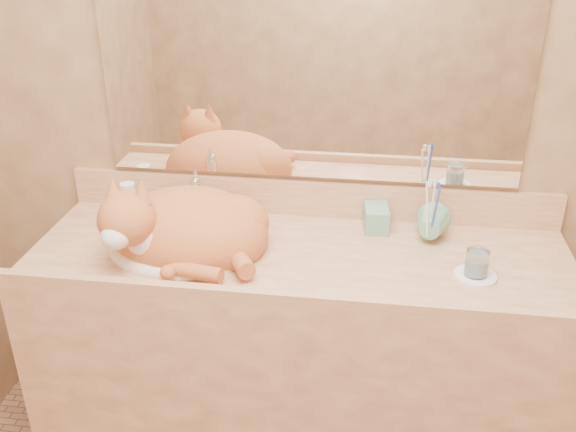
# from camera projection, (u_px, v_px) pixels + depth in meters

# --- Properties ---
(wall_back) EXTENTS (2.40, 0.02, 2.50)m
(wall_back) POSITION_uv_depth(u_px,v_px,m) (311.00, 96.00, 1.96)
(wall_back) COLOR brown
(wall_back) RESTS_ON ground
(vanity_counter) EXTENTS (1.60, 0.55, 0.85)m
(vanity_counter) POSITION_uv_depth(u_px,v_px,m) (298.00, 367.00, 2.08)
(vanity_counter) COLOR #A16B48
(vanity_counter) RESTS_ON floor
(mirror) EXTENTS (1.30, 0.02, 0.80)m
(mirror) POSITION_uv_depth(u_px,v_px,m) (311.00, 50.00, 1.89)
(mirror) COLOR white
(mirror) RESTS_ON wall_back
(sink_basin) EXTENTS (0.50, 0.44, 0.14)m
(sink_basin) POSITION_uv_depth(u_px,v_px,m) (182.00, 229.00, 1.89)
(sink_basin) COLOR white
(sink_basin) RESTS_ON vanity_counter
(faucet) EXTENTS (0.04, 0.12, 0.17)m
(faucet) POSITION_uv_depth(u_px,v_px,m) (196.00, 200.00, 2.03)
(faucet) COLOR silver
(faucet) RESTS_ON vanity_counter
(cat) EXTENTS (0.48, 0.40, 0.26)m
(cat) POSITION_uv_depth(u_px,v_px,m) (182.00, 226.00, 1.87)
(cat) COLOR #B15528
(cat) RESTS_ON sink_basin
(soap_dispenser) EXTENTS (0.08, 0.08, 0.17)m
(soap_dispenser) POSITION_uv_depth(u_px,v_px,m) (379.00, 213.00, 1.95)
(soap_dispenser) COLOR #6AAA92
(soap_dispenser) RESTS_ON vanity_counter
(toothbrush_cup) EXTENTS (0.13, 0.13, 0.10)m
(toothbrush_cup) POSITION_uv_depth(u_px,v_px,m) (429.00, 232.00, 1.91)
(toothbrush_cup) COLOR #6AAA92
(toothbrush_cup) RESTS_ON vanity_counter
(toothbrushes) EXTENTS (0.04, 0.04, 0.22)m
(toothbrushes) POSITION_uv_depth(u_px,v_px,m) (432.00, 208.00, 1.88)
(toothbrushes) COLOR white
(toothbrushes) RESTS_ON toothbrush_cup
(saucer) EXTENTS (0.12, 0.12, 0.01)m
(saucer) POSITION_uv_depth(u_px,v_px,m) (475.00, 276.00, 1.77)
(saucer) COLOR white
(saucer) RESTS_ON vanity_counter
(water_glass) EXTENTS (0.06, 0.06, 0.07)m
(water_glass) POSITION_uv_depth(u_px,v_px,m) (477.00, 263.00, 1.75)
(water_glass) COLOR silver
(water_glass) RESTS_ON saucer
(lotion_bottle) EXTENTS (0.05, 0.05, 0.12)m
(lotion_bottle) POSITION_uv_depth(u_px,v_px,m) (129.00, 200.00, 2.10)
(lotion_bottle) COLOR white
(lotion_bottle) RESTS_ON vanity_counter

